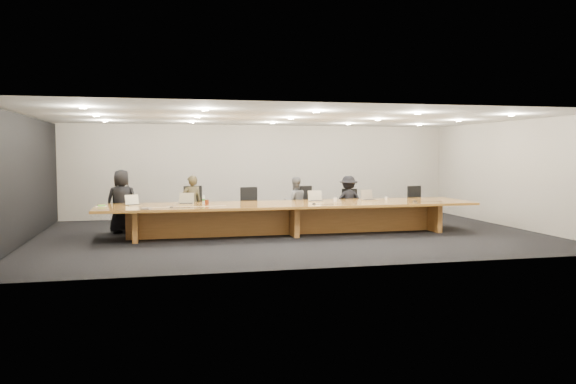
# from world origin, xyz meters

# --- Properties ---
(ground) EXTENTS (12.00, 12.00, 0.00)m
(ground) POSITION_xyz_m (0.00, 0.00, 0.00)
(ground) COLOR black
(ground) RESTS_ON ground
(back_wall) EXTENTS (12.00, 0.02, 2.80)m
(back_wall) POSITION_xyz_m (0.00, 4.00, 1.40)
(back_wall) COLOR beige
(back_wall) RESTS_ON ground
(left_wall_panel) EXTENTS (0.08, 7.84, 2.74)m
(left_wall_panel) POSITION_xyz_m (-5.94, 0.00, 1.37)
(left_wall_panel) COLOR black
(left_wall_panel) RESTS_ON ground
(conference_table) EXTENTS (9.00, 1.80, 0.75)m
(conference_table) POSITION_xyz_m (0.00, 0.00, 0.52)
(conference_table) COLOR brown
(conference_table) RESTS_ON ground
(chair_far_left) EXTENTS (0.67, 0.67, 1.10)m
(chair_far_left) POSITION_xyz_m (-3.92, 1.17, 0.55)
(chair_far_left) COLOR black
(chair_far_left) RESTS_ON ground
(chair_left) EXTENTS (0.73, 0.73, 1.14)m
(chair_left) POSITION_xyz_m (-2.17, 1.23, 0.57)
(chair_left) COLOR black
(chair_left) RESTS_ON ground
(chair_mid_left) EXTENTS (0.65, 0.65, 1.09)m
(chair_mid_left) POSITION_xyz_m (-0.75, 1.23, 0.54)
(chair_mid_left) COLOR black
(chair_mid_left) RESTS_ON ground
(chair_mid_right) EXTENTS (0.71, 0.71, 1.10)m
(chair_mid_right) POSITION_xyz_m (0.79, 1.28, 0.55)
(chair_mid_right) COLOR black
(chair_mid_right) RESTS_ON ground
(chair_right) EXTENTS (0.61, 0.61, 1.00)m
(chair_right) POSITION_xyz_m (1.97, 1.32, 0.50)
(chair_right) COLOR black
(chair_right) RESTS_ON ground
(chair_far_right) EXTENTS (0.66, 0.66, 1.06)m
(chair_far_right) POSITION_xyz_m (3.92, 1.18, 0.53)
(chair_far_right) COLOR black
(chair_far_right) RESTS_ON ground
(person_a) EXTENTS (0.80, 0.55, 1.56)m
(person_a) POSITION_xyz_m (-3.97, 1.18, 0.78)
(person_a) COLOR black
(person_a) RESTS_ON ground
(person_b) EXTENTS (0.57, 0.43, 1.40)m
(person_b) POSITION_xyz_m (-2.28, 1.15, 0.70)
(person_b) COLOR #352F1D
(person_b) RESTS_ON ground
(person_c) EXTENTS (0.67, 0.53, 1.32)m
(person_c) POSITION_xyz_m (0.41, 1.25, 0.66)
(person_c) COLOR slate
(person_c) RESTS_ON ground
(person_d) EXTENTS (0.91, 0.57, 1.34)m
(person_d) POSITION_xyz_m (1.88, 1.22, 0.67)
(person_d) COLOR black
(person_d) RESTS_ON ground
(laptop_a) EXTENTS (0.39, 0.34, 0.25)m
(laptop_a) POSITION_xyz_m (-3.65, 0.31, 0.88)
(laptop_a) COLOR tan
(laptop_a) RESTS_ON conference_table
(laptop_b) EXTENTS (0.38, 0.30, 0.27)m
(laptop_b) POSITION_xyz_m (-2.46, 0.31, 0.89)
(laptop_b) COLOR tan
(laptop_b) RESTS_ON conference_table
(laptop_d) EXTENTS (0.36, 0.27, 0.28)m
(laptop_d) POSITION_xyz_m (0.74, 0.36, 0.89)
(laptop_d) COLOR #C4B596
(laptop_d) RESTS_ON conference_table
(laptop_e) EXTENTS (0.41, 0.35, 0.28)m
(laptop_e) POSITION_xyz_m (2.15, 0.37, 0.89)
(laptop_e) COLOR tan
(laptop_e) RESTS_ON conference_table
(water_bottle) EXTENTS (0.08, 0.08, 0.20)m
(water_bottle) POSITION_xyz_m (-2.06, 0.26, 0.85)
(water_bottle) COLOR silver
(water_bottle) RESTS_ON conference_table
(amber_mug) EXTENTS (0.12, 0.12, 0.11)m
(amber_mug) POSITION_xyz_m (-2.00, 0.09, 0.81)
(amber_mug) COLOR maroon
(amber_mug) RESTS_ON conference_table
(paper_cup_near) EXTENTS (0.11, 0.11, 0.10)m
(paper_cup_near) POSITION_xyz_m (1.16, 0.14, 0.80)
(paper_cup_near) COLOR silver
(paper_cup_near) RESTS_ON conference_table
(paper_cup_far) EXTENTS (0.07, 0.07, 0.08)m
(paper_cup_far) POSITION_xyz_m (2.59, 0.34, 0.79)
(paper_cup_far) COLOR white
(paper_cup_far) RESTS_ON conference_table
(notepad) EXTENTS (0.24, 0.20, 0.01)m
(notepad) POSITION_xyz_m (-4.35, 0.13, 0.76)
(notepad) COLOR white
(notepad) RESTS_ON conference_table
(lime_gadget) EXTENTS (0.18, 0.13, 0.02)m
(lime_gadget) POSITION_xyz_m (-4.34, 0.12, 0.78)
(lime_gadget) COLOR green
(lime_gadget) RESTS_ON notepad
(av_box) EXTENTS (0.23, 0.20, 0.03)m
(av_box) POSITION_xyz_m (-3.36, -0.72, 0.76)
(av_box) COLOR #A6A6AB
(av_box) RESTS_ON conference_table
(mic_left) EXTENTS (0.11, 0.11, 0.03)m
(mic_left) POSITION_xyz_m (-2.82, -0.49, 0.76)
(mic_left) COLOR black
(mic_left) RESTS_ON conference_table
(mic_center) EXTENTS (0.13, 0.13, 0.03)m
(mic_center) POSITION_xyz_m (0.46, -0.39, 0.76)
(mic_center) COLOR black
(mic_center) RESTS_ON conference_table
(mic_right) EXTENTS (0.18, 0.18, 0.03)m
(mic_right) POSITION_xyz_m (3.05, -0.36, 0.77)
(mic_right) COLOR black
(mic_right) RESTS_ON conference_table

